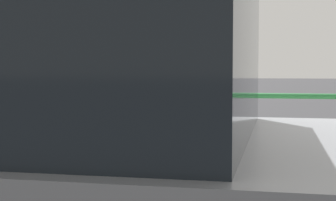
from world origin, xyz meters
TOP-DOWN VIEW (x-y plane):
  - parking_meter at (0.02, 0.35)m, footprint 0.17×0.18m
  - pedestrian_at_meter at (-0.58, 0.34)m, footprint 0.64×0.54m
  - parked_hatchback_gray at (-0.66, -1.14)m, footprint 4.01×1.79m
  - background_railing at (0.00, 2.80)m, footprint 24.06×0.06m

SIDE VIEW (x-z plane):
  - background_railing at x=0.00m, z-range 0.35..1.37m
  - parked_hatchback_gray at x=-0.66m, z-range 0.01..1.82m
  - pedestrian_at_meter at x=-0.58m, z-range 0.26..2.03m
  - parking_meter at x=0.02m, z-range 0.45..1.91m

